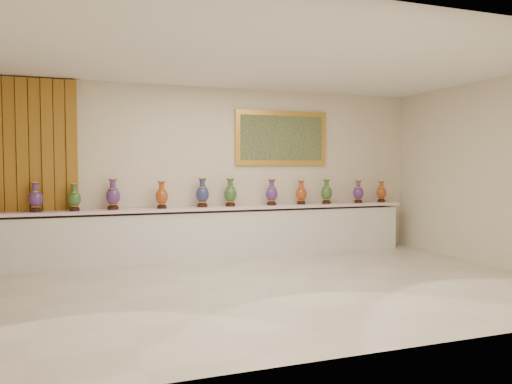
{
  "coord_description": "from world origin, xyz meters",
  "views": [
    {
      "loc": [
        -2.25,
        -6.12,
        1.61
      ],
      "look_at": [
        0.57,
        1.7,
        1.17
      ],
      "focal_mm": 35.0,
      "sensor_mm": 36.0,
      "label": 1
    }
  ],
  "objects": [
    {
      "name": "ground",
      "position": [
        0.0,
        0.0,
        0.0
      ],
      "size": [
        8.0,
        8.0,
        0.0
      ],
      "primitive_type": "plane",
      "color": "beige",
      "rests_on": "ground"
    },
    {
      "name": "room",
      "position": [
        -2.33,
        2.44,
        1.6
      ],
      "size": [
        8.0,
        8.0,
        8.0
      ],
      "color": "beige",
      "rests_on": "ground"
    },
    {
      "name": "counter",
      "position": [
        0.0,
        2.27,
        0.44
      ],
      "size": [
        7.28,
        0.48,
        0.9
      ],
      "color": "white",
      "rests_on": "ground"
    },
    {
      "name": "vase_1",
      "position": [
        -2.85,
        2.25,
        1.11
      ],
      "size": [
        0.22,
        0.22,
        0.46
      ],
      "rotation": [
        0.0,
        0.0,
        0.02
      ],
      "color": "black",
      "rests_on": "counter"
    },
    {
      "name": "vase_2",
      "position": [
        -2.29,
        2.23,
        1.1
      ],
      "size": [
        0.22,
        0.22,
        0.44
      ],
      "rotation": [
        0.0,
        0.0,
        0.12
      ],
      "color": "black",
      "rests_on": "counter"
    },
    {
      "name": "vase_3",
      "position": [
        -1.7,
        2.29,
        1.13
      ],
      "size": [
        0.29,
        0.29,
        0.5
      ],
      "rotation": [
        0.0,
        0.0,
        0.26
      ],
      "color": "black",
      "rests_on": "counter"
    },
    {
      "name": "vase_4",
      "position": [
        -0.92,
        2.22,
        1.11
      ],
      "size": [
        0.26,
        0.26,
        0.46
      ],
      "rotation": [
        0.0,
        0.0,
        -0.26
      ],
      "color": "black",
      "rests_on": "counter"
    },
    {
      "name": "vase_5",
      "position": [
        -0.21,
        2.29,
        1.12
      ],
      "size": [
        0.24,
        0.24,
        0.5
      ],
      "rotation": [
        0.0,
        0.0,
        -0.02
      ],
      "color": "black",
      "rests_on": "counter"
    },
    {
      "name": "vase_6",
      "position": [
        0.3,
        2.28,
        1.12
      ],
      "size": [
        0.3,
        0.3,
        0.49
      ],
      "rotation": [
        0.0,
        0.0,
        -0.39
      ],
      "color": "black",
      "rests_on": "counter"
    },
    {
      "name": "vase_7",
      "position": [
        1.08,
        2.27,
        1.11
      ],
      "size": [
        0.26,
        0.26,
        0.47
      ],
      "rotation": [
        0.0,
        0.0,
        -0.25
      ],
      "color": "black",
      "rests_on": "counter"
    },
    {
      "name": "vase_8",
      "position": [
        1.67,
        2.29,
        1.1
      ],
      "size": [
        0.27,
        0.27,
        0.44
      ],
      "rotation": [
        0.0,
        0.0,
        0.41
      ],
      "color": "black",
      "rests_on": "counter"
    },
    {
      "name": "vase_9",
      "position": [
        2.16,
        2.22,
        1.11
      ],
      "size": [
        0.22,
        0.22,
        0.46
      ],
      "rotation": [
        0.0,
        0.0,
        -0.05
      ],
      "color": "black",
      "rests_on": "counter"
    },
    {
      "name": "vase_10",
      "position": [
        2.84,
        2.21,
        1.1
      ],
      "size": [
        0.24,
        0.24,
        0.44
      ],
      "rotation": [
        0.0,
        0.0,
        0.22
      ],
      "color": "black",
      "rests_on": "counter"
    },
    {
      "name": "vase_11",
      "position": [
        3.4,
        2.27,
        1.09
      ],
      "size": [
        0.25,
        0.25,
        0.42
      ],
      "rotation": [
        0.0,
        0.0,
        0.35
      ],
      "color": "black",
      "rests_on": "counter"
    },
    {
      "name": "label_card",
      "position": [
        -0.73,
        2.13,
        0.9
      ],
      "size": [
        0.1,
        0.06,
        0.0
      ],
      "primitive_type": "cube",
      "color": "white",
      "rests_on": "counter"
    }
  ]
}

